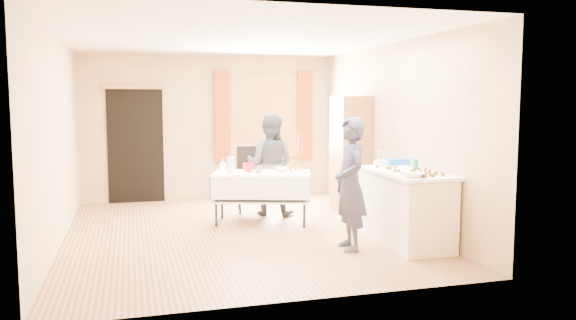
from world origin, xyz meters
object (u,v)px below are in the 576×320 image
object	(u,v)px
party_table	(262,193)
girl	(350,184)
chair	(251,192)
woman	(270,165)
counter	(405,207)
cabinet	(351,155)

from	to	relation	value
party_table	girl	bearing A→B (deg)	-50.45
chair	party_table	bearing A→B (deg)	-83.82
woman	party_table	bearing A→B (deg)	92.42
girl	party_table	bearing A→B (deg)	-155.88
chair	woman	distance (m)	0.63
counter	chair	distance (m)	2.90
cabinet	chair	bearing A→B (deg)	162.94
woman	counter	bearing A→B (deg)	146.28
cabinet	woman	bearing A→B (deg)	173.93
counter	girl	size ratio (longest dim) A/B	0.94
party_table	girl	world-z (taller)	girl
chair	woman	size ratio (longest dim) A/B	0.67
cabinet	girl	world-z (taller)	cabinet
party_table	chair	world-z (taller)	chair
chair	counter	bearing A→B (deg)	-52.04
counter	party_table	xyz separation A→B (m)	(-1.46, 1.61, -0.01)
party_table	woman	bearing A→B (deg)	82.24
party_table	woman	size ratio (longest dim) A/B	0.99
cabinet	counter	world-z (taller)	cabinet
cabinet	chair	world-z (taller)	cabinet
cabinet	girl	bearing A→B (deg)	-112.25
chair	girl	xyz separation A→B (m)	(0.65, -2.61, 0.48)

